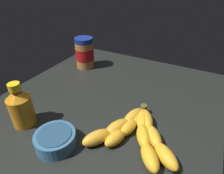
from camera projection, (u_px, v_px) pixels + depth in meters
ground_plane at (109, 105)px, 66.42cm from camera, size 71.92×79.67×4.00cm
banana_bunch at (136, 131)px, 50.61cm from camera, size 25.18×22.22×3.65cm
peanut_butter_jar at (85, 53)px, 84.72cm from camera, size 8.16×8.16×13.60cm
honey_bottle at (21, 107)px, 52.83cm from camera, size 6.54×6.54×13.60cm
small_bowl at (55, 139)px, 47.93cm from camera, size 10.43×10.43×4.03cm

